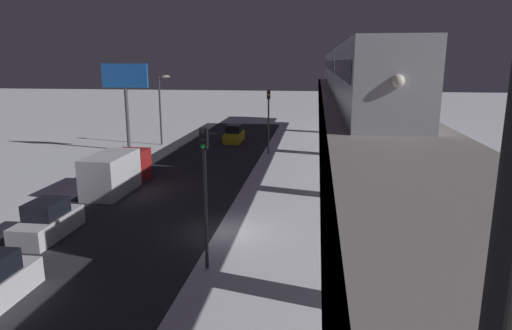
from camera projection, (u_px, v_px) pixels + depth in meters
ground_plane at (226, 231)px, 24.79m from camera, size 240.00×240.00×0.00m
avenue_asphalt at (121, 226)px, 25.57m from camera, size 11.00×86.50×0.01m
elevated_railway at (367, 131)px, 22.56m from camera, size 5.00×86.50×6.63m
subway_train at (347, 69)px, 41.63m from camera, size 2.94×55.47×3.40m
sedan_white_2 at (48, 222)px, 23.93m from camera, size 1.80×4.44×1.97m
sedan_yellow at (234, 135)px, 52.16m from camera, size 1.80×4.45×1.97m
box_truck at (117, 171)px, 32.64m from camera, size 2.40×7.40×2.80m
traffic_light_near at (205, 179)px, 19.43m from camera, size 0.32×0.44×6.40m
traffic_light_mid at (269, 112)px, 44.50m from camera, size 0.32×0.44×6.40m
commercial_billboard at (125, 84)px, 45.77m from camera, size 4.80×0.36×8.90m
street_lamp_far at (162, 101)px, 49.42m from camera, size 1.35×0.44×7.65m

